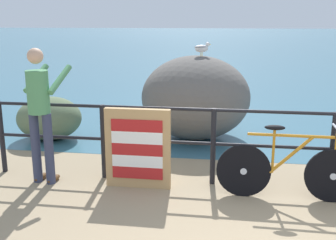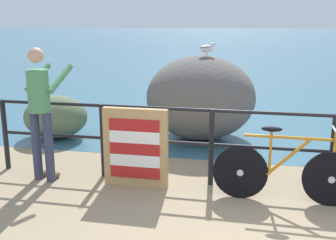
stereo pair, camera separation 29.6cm
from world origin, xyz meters
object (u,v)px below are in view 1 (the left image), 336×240
at_px(breakwater_boulder_main, 196,97).
at_px(seagull, 202,48).
at_px(bicycle, 301,163).
at_px(breakwater_boulder_left, 49,118).
at_px(folded_deckchair_stack, 138,149).
at_px(person_at_railing, 40,110).

relative_size(breakwater_boulder_main, seagull, 6.19).
relative_size(bicycle, breakwater_boulder_main, 0.87).
bearing_deg(seagull, breakwater_boulder_main, 127.26).
distance_m(breakwater_boulder_left, seagull, 3.01).
height_order(folded_deckchair_stack, seagull, seagull).
bearing_deg(folded_deckchair_stack, person_at_railing, -178.87).
xyz_separation_m(breakwater_boulder_main, seagull, (0.10, -0.03, 0.89)).
bearing_deg(bicycle, seagull, 119.84).
xyz_separation_m(folded_deckchair_stack, breakwater_boulder_left, (-2.07, 1.91, -0.13)).
height_order(bicycle, seagull, seagull).
bearing_deg(breakwater_boulder_main, bicycle, -59.42).
distance_m(bicycle, seagull, 3.06).
xyz_separation_m(bicycle, person_at_railing, (-3.28, 0.07, 0.53)).
relative_size(person_at_railing, seagull, 5.64).
height_order(bicycle, breakwater_boulder_left, bicycle).
distance_m(bicycle, folded_deckchair_stack, 2.01).
bearing_deg(person_at_railing, breakwater_boulder_left, 31.74).
height_order(bicycle, breakwater_boulder_main, breakwater_boulder_main).
bearing_deg(breakwater_boulder_left, breakwater_boulder_main, 10.64).
distance_m(folded_deckchair_stack, seagull, 2.69).
xyz_separation_m(bicycle, seagull, (-1.38, 2.47, 1.17)).
height_order(person_at_railing, breakwater_boulder_main, person_at_railing).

